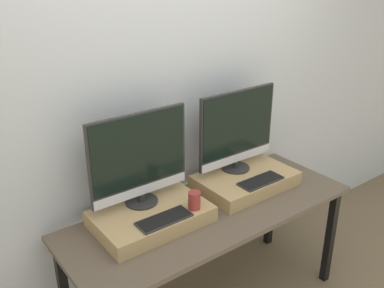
{
  "coord_description": "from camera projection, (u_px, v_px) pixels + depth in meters",
  "views": [
    {
      "loc": [
        -1.42,
        -1.36,
        2.14
      ],
      "look_at": [
        0.0,
        0.54,
        1.13
      ],
      "focal_mm": 40.0,
      "sensor_mm": 36.0,
      "label": 1
    }
  ],
  "objects": [
    {
      "name": "wooden_riser_left",
      "position": [
        151.0,
        216.0,
        2.42
      ],
      "size": [
        0.64,
        0.42,
        0.09
      ],
      "color": "tan",
      "rests_on": "workbench"
    },
    {
      "name": "mug",
      "position": [
        194.0,
        200.0,
        2.4
      ],
      "size": [
        0.07,
        0.07,
        0.1
      ],
      "color": "#9E332D",
      "rests_on": "wooden_riser_left"
    },
    {
      "name": "keyboard_right",
      "position": [
        261.0,
        181.0,
        2.71
      ],
      "size": [
        0.31,
        0.12,
        0.01
      ],
      "color": "#2D2D2D",
      "rests_on": "wooden_riser_right"
    },
    {
      "name": "wall_back",
      "position": [
        171.0,
        109.0,
        2.67
      ],
      "size": [
        8.0,
        0.04,
        2.6
      ],
      "color": "silver",
      "rests_on": "ground_plane"
    },
    {
      "name": "keyboard_left",
      "position": [
        164.0,
        219.0,
        2.3
      ],
      "size": [
        0.31,
        0.12,
        0.01
      ],
      "color": "#2D2D2D",
      "rests_on": "wooden_riser_left"
    },
    {
      "name": "monitor_left",
      "position": [
        139.0,
        158.0,
        2.37
      ],
      "size": [
        0.61,
        0.19,
        0.55
      ],
      "color": "#282828",
      "rests_on": "wooden_riser_left"
    },
    {
      "name": "workbench",
      "position": [
        211.0,
        220.0,
        2.61
      ],
      "size": [
        1.83,
        0.69,
        0.77
      ],
      "color": "brown",
      "rests_on": "ground_plane"
    },
    {
      "name": "monitor_right",
      "position": [
        237.0,
        129.0,
        2.77
      ],
      "size": [
        0.61,
        0.19,
        0.55
      ],
      "color": "#282828",
      "rests_on": "wooden_riser_right"
    },
    {
      "name": "wooden_riser_right",
      "position": [
        245.0,
        180.0,
        2.83
      ],
      "size": [
        0.64,
        0.42,
        0.09
      ],
      "color": "tan",
      "rests_on": "workbench"
    }
  ]
}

